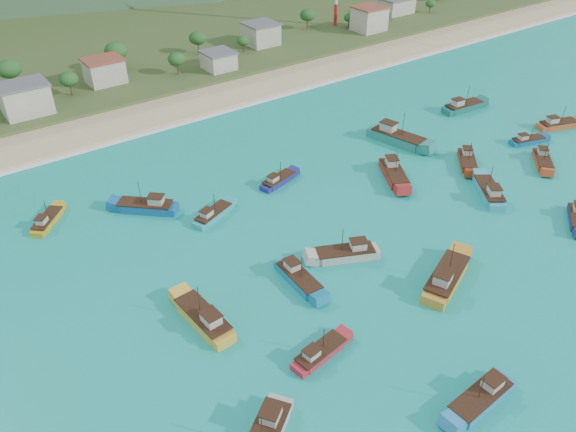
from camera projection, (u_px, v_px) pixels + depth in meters
ground at (389, 266)px, 92.42m from camera, size 600.00×600.00×0.00m
beach at (174, 108)px, 145.18m from camera, size 400.00×18.00×1.20m
land at (91, 47)px, 185.91m from camera, size 400.00×110.00×2.40m
surf_line at (191, 121)px, 138.83m from camera, size 400.00×2.50×0.08m
village at (198, 53)px, 166.47m from camera, size 213.17×30.36×7.62m
vegetation at (85, 72)px, 152.27m from camera, size 272.53×26.13×8.67m
boat_1 at (299, 279)px, 88.68m from camera, size 3.46×10.26×5.99m
boat_2 at (213, 215)px, 103.58m from camera, size 9.26×5.71×5.27m
boat_3 at (47, 221)px, 102.00m from camera, size 7.58×8.02×5.04m
boat_5 at (394, 174)px, 115.41m from camera, size 8.73×11.90×6.91m
boat_6 at (467, 161)px, 120.32m from camera, size 8.92×9.19×5.84m
boat_8 at (558, 125)px, 135.09m from camera, size 10.73×6.21×6.08m
boat_9 at (463, 107)px, 143.46m from camera, size 11.89×4.59×6.86m
boat_10 at (204, 319)px, 81.11m from camera, size 4.20×11.80×6.85m
boat_13 at (397, 138)px, 128.38m from camera, size 7.28×14.57×8.27m
boat_14 at (278, 181)px, 113.76m from camera, size 9.01×4.63×5.11m
boat_17 at (147, 207)px, 105.38m from camera, size 10.49×10.17×6.67m
boat_19 at (320, 354)px, 76.13m from camera, size 9.03×3.81×5.17m
boat_20 at (346, 254)px, 93.75m from camera, size 11.18×7.44×6.40m
boat_22 at (542, 161)px, 120.47m from camera, size 9.00×8.61×5.69m
boat_23 at (446, 279)px, 88.26m from camera, size 13.30×8.43×7.58m
boat_29 at (528, 141)px, 128.49m from camera, size 8.79×4.88×4.98m
boat_30 at (489, 193)px, 109.64m from camera, size 9.14×11.06×6.61m
boat_31 at (481, 399)px, 69.88m from camera, size 10.58×3.58×6.17m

